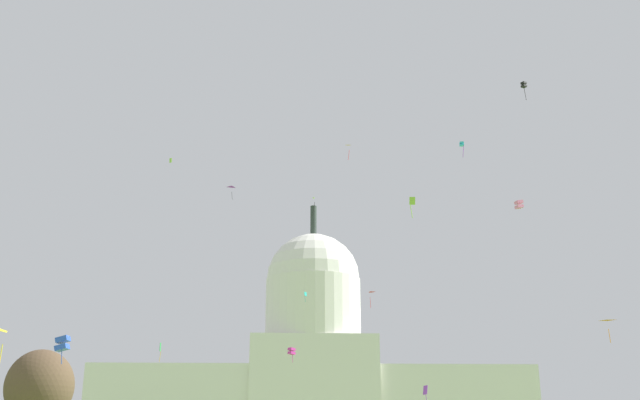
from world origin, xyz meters
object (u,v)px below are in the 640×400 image
object	(u,v)px
capitol_building	(313,368)
kite_turquoise_mid	(305,295)
kite_gold_high	(348,148)
kite_lime_mid	(412,203)
kite_pink_mid	(519,204)
kite_yellow_low	(5,341)
kite_green_low	(160,348)
kite_violet_high	(232,188)
kite_violet_low	(425,391)
kite_blue_low	(63,344)
kite_cyan_high	(462,144)
kite_red_mid	(370,294)
kite_white_high	(312,201)
kite_magenta_low	(292,351)
kite_black_high	(524,85)
kite_orange_low	(607,323)
kite_lime_high	(171,160)
tree_west_near	(39,387)

from	to	relation	value
capitol_building	kite_turquoise_mid	bearing A→B (deg)	-95.29
kite_turquoise_mid	kite_gold_high	size ratio (longest dim) A/B	0.75
kite_lime_mid	kite_pink_mid	bearing A→B (deg)	86.21
kite_yellow_low	kite_green_low	bearing A→B (deg)	19.43
kite_violet_high	kite_violet_low	xyz separation A→B (m)	(32.55, -48.27, -46.24)
kite_blue_low	kite_cyan_high	xyz separation A→B (m)	(50.07, 40.68, 37.65)
kite_red_mid	kite_white_high	size ratio (longest dim) A/B	0.99
kite_pink_mid	kite_magenta_low	bearing A→B (deg)	22.66
kite_red_mid	kite_magenta_low	size ratio (longest dim) A/B	1.38
kite_white_high	kite_black_high	distance (m)	43.67
kite_magenta_low	kite_turquoise_mid	bearing A→B (deg)	-43.73
kite_cyan_high	kite_pink_mid	xyz separation A→B (m)	(-0.62, -27.97, -19.17)
kite_gold_high	kite_black_high	world-z (taller)	kite_gold_high
kite_white_high	kite_green_low	bearing A→B (deg)	-69.64
kite_gold_high	kite_pink_mid	bearing A→B (deg)	111.79
kite_gold_high	kite_orange_low	distance (m)	72.64
kite_cyan_high	kite_orange_low	world-z (taller)	kite_cyan_high
kite_lime_high	kite_violet_low	bearing A→B (deg)	74.12
kite_pink_mid	kite_lime_mid	distance (m)	17.06
kite_gold_high	kite_yellow_low	bearing A→B (deg)	73.27
tree_west_near	kite_green_low	distance (m)	27.85
kite_turquoise_mid	kite_white_high	distance (m)	46.14
kite_blue_low	kite_lime_mid	distance (m)	38.50
kite_violet_high	kite_lime_mid	distance (m)	87.97
kite_blue_low	kite_turquoise_mid	distance (m)	105.17
kite_cyan_high	kite_green_low	bearing A→B (deg)	176.53
kite_red_mid	kite_violet_low	bearing A→B (deg)	-43.47
kite_white_high	kite_green_low	distance (m)	37.23
kite_violet_high	kite_green_low	bearing A→B (deg)	-116.37
kite_white_high	kite_orange_low	size ratio (longest dim) A/B	1.25
kite_turquoise_mid	kite_gold_high	world-z (taller)	kite_gold_high
kite_magenta_low	kite_violet_low	distance (m)	24.21
kite_green_low	kite_orange_low	distance (m)	65.97
capitol_building	kite_violet_low	xyz separation A→B (m)	(12.49, -97.06, -10.87)
kite_violet_low	capitol_building	bearing A→B (deg)	32.49
kite_green_low	kite_violet_low	world-z (taller)	kite_green_low
kite_lime_high	kite_orange_low	xyz separation A→B (m)	(62.14, -38.88, -35.24)
kite_cyan_high	kite_pink_mid	world-z (taller)	kite_cyan_high
kite_gold_high	kite_turquoise_mid	bearing A→B (deg)	-68.54
kite_violet_high	kite_yellow_low	bearing A→B (deg)	-111.30
kite_violet_low	kite_white_high	bearing A→B (deg)	64.89
kite_pink_mid	kite_violet_low	distance (m)	32.01
capitol_building	kite_magenta_low	xyz separation A→B (m)	(-6.58, -83.81, -4.01)
kite_violet_high	kite_orange_low	bearing A→B (deg)	-66.50
kite_lime_high	kite_yellow_low	world-z (taller)	kite_lime_high
kite_gold_high	kite_red_mid	bearing A→B (deg)	-103.58
kite_pink_mid	kite_lime_mid	xyz separation A→B (m)	(-14.66, -8.33, -2.58)
kite_red_mid	kite_turquoise_mid	size ratio (longest dim) A/B	1.35
kite_violet_high	kite_yellow_low	size ratio (longest dim) A/B	0.68
kite_pink_mid	kite_violet_low	size ratio (longest dim) A/B	0.34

